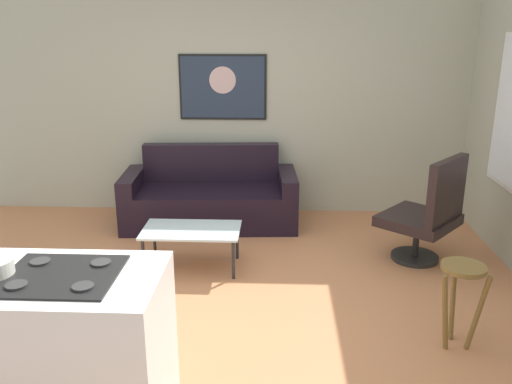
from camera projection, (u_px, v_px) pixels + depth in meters
ground at (225, 309)px, 4.32m from camera, size 6.40×6.40×0.04m
back_wall at (244, 95)px, 6.21m from camera, size 6.40×0.05×2.80m
couch at (210, 199)px, 6.07m from camera, size 1.98×0.94×0.87m
coffee_table at (191, 232)px, 4.92m from camera, size 0.90×0.52×0.39m
armchair at (428, 213)px, 5.00m from camera, size 0.89×0.90×1.05m
bar_stool at (462, 285)px, 3.66m from camera, size 0.35×0.34×0.63m
kitchen_counter at (18, 350)px, 2.95m from camera, size 1.65×0.71×0.94m
wall_painting at (223, 87)px, 6.15m from camera, size 1.01×0.03×0.75m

